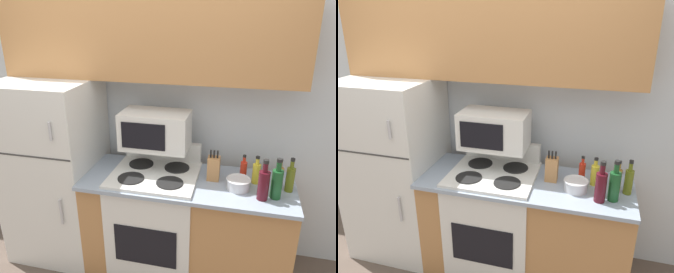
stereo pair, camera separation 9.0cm
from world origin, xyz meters
TOP-DOWN VIEW (x-y plane):
  - wall_back at (0.00, 0.73)m, footprint 8.00×0.05m
  - lower_cabinets at (0.38, 0.29)m, footprint 1.62×0.63m
  - refrigerator at (-0.81, 0.35)m, footprint 0.75×0.72m
  - upper_cabinets at (0.00, 0.55)m, footprint 2.37×0.30m
  - stove at (0.12, 0.28)m, footprint 0.68×0.61m
  - microwave at (0.09, 0.41)m, footprint 0.54×0.32m
  - knife_block at (0.57, 0.33)m, footprint 0.09×0.09m
  - bowl at (0.76, 0.23)m, footprint 0.18×0.18m
  - bottle_vinegar at (1.05, 0.30)m, footprint 0.06×0.06m
  - bottle_olive_oil at (1.12, 0.28)m, footprint 0.06×0.06m
  - bottle_wine_red at (0.93, 0.13)m, footprint 0.08×0.08m
  - bottle_wine_green at (1.02, 0.17)m, footprint 0.08×0.08m
  - bottle_hot_sauce at (0.79, 0.40)m, footprint 0.05×0.05m
  - bottle_cooking_spray at (0.89, 0.35)m, footprint 0.06×0.06m

SIDE VIEW (x-z plane):
  - lower_cabinets at x=0.38m, z-range 0.00..0.89m
  - stove at x=0.12m, z-range -0.06..1.01m
  - refrigerator at x=-0.81m, z-range 0.00..1.60m
  - bowl at x=0.76m, z-range 0.89..0.98m
  - bottle_hot_sauce at x=0.79m, z-range 0.87..1.07m
  - bottle_cooking_spray at x=0.89m, z-range 0.87..1.09m
  - bottle_vinegar at x=1.05m, z-range 0.86..1.10m
  - knife_block at x=0.57m, z-range 0.86..1.11m
  - bottle_olive_oil at x=1.12m, z-range 0.86..1.12m
  - bottle_wine_red at x=0.93m, z-range 0.86..1.16m
  - bottle_wine_green at x=1.02m, z-range 0.86..1.16m
  - microwave at x=0.09m, z-range 1.08..1.38m
  - wall_back at x=0.00m, z-range 0.00..2.55m
  - upper_cabinets at x=0.00m, z-range 1.60..2.22m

